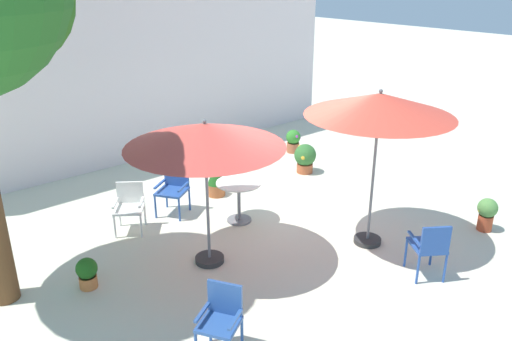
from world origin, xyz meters
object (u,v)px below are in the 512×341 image
object	(u,v)px
potted_plant_2	(293,140)
potted_plant_3	(216,179)
patio_chair_1	(430,245)
potted_plant_1	(487,212)
patio_umbrella_1	(380,106)
potted_plant_0	(87,272)
cafe_table_0	(239,194)
patio_chair_2	(130,204)
patio_chair_3	(221,316)
patio_umbrella_0	(205,136)
patio_chair_0	(174,185)
potted_plant_4	(305,157)

from	to	relation	value
potted_plant_2	potted_plant_3	world-z (taller)	potted_plant_3
patio_chair_1	potted_plant_3	size ratio (longest dim) A/B	1.26
potted_plant_1	potted_plant_2	distance (m)	4.98
patio_umbrella_1	potted_plant_3	size ratio (longest dim) A/B	3.60
potted_plant_0	potted_plant_3	xyz separation A→B (m)	(3.21, 1.37, 0.11)
cafe_table_0	patio_chair_1	size ratio (longest dim) A/B	0.88
patio_chair_2	potted_plant_2	bearing A→B (deg)	12.26
patio_chair_1	patio_chair_2	bearing A→B (deg)	122.07
cafe_table_0	potted_plant_1	bearing A→B (deg)	-44.89
patio_umbrella_1	patio_chair_2	xyz separation A→B (m)	(-2.71, 2.90, -1.80)
patio_chair_3	potted_plant_2	world-z (taller)	patio_chair_3
patio_umbrella_0	potted_plant_0	bearing A→B (deg)	161.95
potted_plant_1	cafe_table_0	bearing A→B (deg)	135.11
patio_umbrella_0	potted_plant_3	xyz separation A→B (m)	(1.53, 1.92, -1.65)
patio_chair_1	patio_chair_3	size ratio (longest dim) A/B	1.02
patio_umbrella_1	patio_chair_2	distance (m)	4.36
patio_umbrella_1	patio_chair_0	world-z (taller)	patio_umbrella_1
patio_chair_2	potted_plant_0	bearing A→B (deg)	-137.57
cafe_table_0	patio_chair_2	xyz separation A→B (m)	(-1.60, 0.94, -0.04)
patio_umbrella_1	patio_chair_2	world-z (taller)	patio_umbrella_1
patio_chair_0	potted_plant_2	xyz separation A→B (m)	(3.93, 0.96, -0.24)
patio_chair_3	potted_plant_3	xyz separation A→B (m)	(2.56, 3.62, -0.16)
patio_umbrella_1	patio_chair_3	size ratio (longest dim) A/B	2.91
potted_plant_1	patio_chair_3	bearing A→B (deg)	174.53
patio_umbrella_0	cafe_table_0	xyz separation A→B (m)	(1.19, 0.77, -1.48)
patio_chair_3	potted_plant_2	distance (m)	7.08
patio_umbrella_1	potted_plant_1	bearing A→B (deg)	-28.45
patio_chair_2	potted_plant_1	size ratio (longest dim) A/B	1.42
patio_chair_1	potted_plant_0	distance (m)	4.81
patio_chair_3	patio_umbrella_0	bearing A→B (deg)	58.77
patio_chair_1	patio_chair_2	xyz separation A→B (m)	(-2.55, 4.07, -0.04)
potted_plant_3	potted_plant_4	bearing A→B (deg)	-6.98
patio_umbrella_1	potted_plant_3	world-z (taller)	patio_umbrella_1
potted_plant_4	patio_chair_1	bearing A→B (deg)	-111.45
patio_umbrella_1	potted_plant_4	distance (m)	3.72
potted_plant_0	potted_plant_4	world-z (taller)	potted_plant_4
potted_plant_4	potted_plant_3	bearing A→B (deg)	173.02
patio_umbrella_0	potted_plant_2	size ratio (longest dim) A/B	4.09
patio_umbrella_1	potted_plant_4	xyz separation A→B (m)	(1.42, 2.84, -1.94)
patio_chair_0	patio_chair_1	distance (m)	4.47
patio_chair_3	cafe_table_0	bearing A→B (deg)	48.05
patio_chair_2	potted_plant_0	world-z (taller)	patio_chair_2
potted_plant_2	potted_plant_4	xyz separation A→B (m)	(-0.73, -1.12, 0.05)
patio_chair_2	patio_umbrella_0	bearing A→B (deg)	-76.46
potted_plant_3	potted_plant_1	bearing A→B (deg)	-57.35
cafe_table_0	potted_plant_1	distance (m)	4.21
potted_plant_2	potted_plant_3	xyz separation A→B (m)	(-2.92, -0.85, 0.05)
cafe_table_0	patio_chair_1	distance (m)	3.27
potted_plant_0	potted_plant_4	distance (m)	5.51
patio_chair_0	patio_chair_2	world-z (taller)	patio_chair_0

